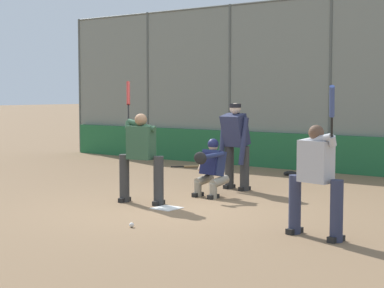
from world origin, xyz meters
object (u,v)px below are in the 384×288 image
(batter_at_plate, at_px, (141,154))
(catcher_behind_plate, at_px, (211,167))
(fielding_glove_on_dirt, at_px, (290,173))
(umpire_home, at_px, (235,143))
(baseball_loose, at_px, (132,225))
(batter_on_deck, at_px, (316,177))
(spare_bat_near_backstop, at_px, (190,166))

(batter_at_plate, height_order, catcher_behind_plate, batter_at_plate)
(batter_at_plate, distance_m, fielding_glove_on_dirt, 5.20)
(batter_at_plate, distance_m, umpire_home, 2.46)
(baseball_loose, bearing_deg, catcher_behind_plate, -76.90)
(batter_on_deck, relative_size, fielding_glove_on_dirt, 6.75)
(catcher_behind_plate, height_order, spare_bat_near_backstop, catcher_behind_plate)
(umpire_home, bearing_deg, batter_at_plate, 86.89)
(catcher_behind_plate, xyz_separation_m, umpire_home, (0.11, -1.04, 0.39))
(batter_at_plate, bearing_deg, spare_bat_near_backstop, -71.09)
(batter_at_plate, xyz_separation_m, spare_bat_near_backstop, (2.68, -4.99, -0.86))
(umpire_home, bearing_deg, fielding_glove_on_dirt, -78.21)
(spare_bat_near_backstop, bearing_deg, umpire_home, -89.02)
(catcher_behind_plate, xyz_separation_m, batter_on_deck, (-3.20, 2.00, 0.27))
(batter_at_plate, xyz_separation_m, fielding_glove_on_dirt, (-0.28, -5.13, -0.84))
(umpire_home, xyz_separation_m, batter_on_deck, (-3.31, 3.04, -0.11))
(umpire_home, relative_size, spare_bat_near_backstop, 2.73)
(batter_on_deck, distance_m, baseball_loose, 2.82)
(catcher_behind_plate, relative_size, fielding_glove_on_dirt, 3.61)
(batter_at_plate, relative_size, baseball_loose, 30.06)
(batter_on_deck, bearing_deg, catcher_behind_plate, 157.85)
(batter_on_deck, relative_size, spare_bat_near_backstop, 3.21)
(umpire_home, height_order, spare_bat_near_backstop, umpire_home)
(batter_on_deck, xyz_separation_m, baseball_loose, (2.49, 1.03, -0.82))
(fielding_glove_on_dirt, xyz_separation_m, baseball_loose, (-1.00, 6.79, -0.02))
(spare_bat_near_backstop, distance_m, fielding_glove_on_dirt, 2.96)
(batter_at_plate, bearing_deg, batter_on_deck, 161.25)
(baseball_loose, bearing_deg, umpire_home, -78.65)
(umpire_home, relative_size, fielding_glove_on_dirt, 5.76)
(fielding_glove_on_dirt, bearing_deg, catcher_behind_plate, 94.57)
(spare_bat_near_backstop, xyz_separation_m, baseball_loose, (-3.96, 6.65, 0.00))
(spare_bat_near_backstop, height_order, fielding_glove_on_dirt, fielding_glove_on_dirt)
(umpire_home, xyz_separation_m, spare_bat_near_backstop, (3.14, -2.58, -0.93))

